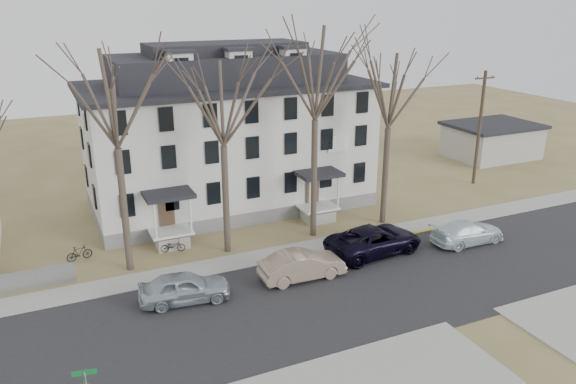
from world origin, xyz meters
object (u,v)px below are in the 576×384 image
boarding_house (228,135)px  tree_center (316,66)px  bicycle_left (173,246)px  utility_pole_far (479,127)px  car_navy (374,241)px  bicycle_right (79,254)px  car_tan (302,266)px  car_white (468,233)px  tree_mid_left (222,98)px  tree_far_left (112,92)px  car_silver (185,288)px  tree_mid_right (390,85)px

boarding_house → tree_center: bearing=-69.8°
boarding_house → bicycle_left: size_ratio=13.74×
boarding_house → utility_pole_far: (20.50, -3.95, -0.47)m
car_navy → bicycle_left: 12.48m
boarding_house → bicycle_right: 13.83m
car_tan → car_white: car_tan is taller
tree_mid_left → bicycle_left: tree_mid_left is taller
utility_pole_far → car_white: size_ratio=1.90×
tree_far_left → car_silver: size_ratio=2.92×
tree_center → tree_mid_right: tree_center is taller
tree_center → car_white: 14.37m
car_silver → car_tan: size_ratio=0.96×
tree_mid_right → bicycle_right: tree_mid_right is taller
tree_mid_right → bicycle_left: bearing=175.3°
tree_mid_left → car_navy: tree_mid_left is taller
tree_far_left → car_white: 23.20m
car_navy → car_white: (6.31, -1.19, -0.13)m
bicycle_right → boarding_house: bearing=-75.8°
tree_mid_left → tree_far_left: bearing=180.0°
car_white → bicycle_left: size_ratio=3.31×
bicycle_left → tree_center: bearing=-84.4°
car_white → car_silver: bearing=89.6°
tree_far_left → tree_mid_right: (17.50, 0.00, -0.74)m
boarding_house → bicycle_left: boarding_house is taller
tree_mid_left → utility_pole_far: bearing=10.1°
tree_far_left → bicycle_left: bearing=22.9°
car_silver → car_navy: 12.18m
bicycle_left → bicycle_right: bearing=90.8°
boarding_house → car_silver: boarding_house is taller
car_silver → car_tan: bearing=-84.6°
tree_mid_right → car_white: tree_mid_right is taller
car_navy → bicycle_left: car_navy is taller
tree_far_left → car_tan: 13.89m
tree_center → bicycle_left: 14.13m
tree_center → car_tan: (-3.37, -5.25, -10.28)m
tree_far_left → bicycle_left: 10.41m
car_tan → car_white: bearing=-89.0°
car_tan → car_navy: bearing=-77.0°
tree_center → utility_pole_far: 19.03m
car_silver → car_navy: car_navy is taller
car_silver → car_navy: size_ratio=0.76×
car_silver → bicycle_right: 8.68m
car_tan → car_navy: size_ratio=0.79×
tree_mid_right → bicycle_left: tree_mid_right is taller
boarding_house → car_silver: 15.61m
car_navy → bicycle_right: 17.90m
tree_mid_left → tree_mid_right: (11.50, 0.00, 0.00)m
car_silver → car_white: 18.46m
bicycle_right → car_white: bearing=-120.8°
car_tan → tree_mid_right: bearing=-58.2°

